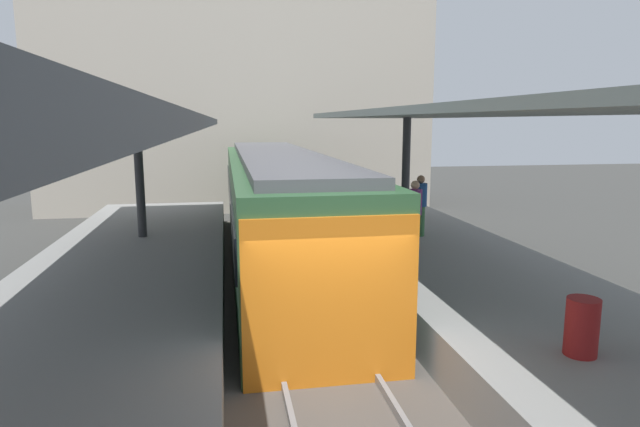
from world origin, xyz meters
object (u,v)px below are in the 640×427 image
Objects in this scene: commuter_train at (279,207)px; passenger_near_bench at (414,214)px; passenger_far_end at (420,205)px; litter_bin at (582,327)px.

commuter_train reaches higher than passenger_near_bench.
passenger_far_end is at bearing 64.44° from passenger_near_bench.
commuter_train is 4.00m from passenger_far_end.
passenger_far_end is at bearing 85.70° from litter_bin.
passenger_near_bench is (3.13, -2.64, 0.16)m from commuter_train.
passenger_near_bench reaches higher than passenger_far_end.
passenger_far_end is (0.59, 7.79, 0.48)m from litter_bin.
passenger_far_end is at bearing -17.65° from commuter_train.
passenger_far_end reaches higher than litter_bin.
litter_bin is (3.22, -9.01, -0.33)m from commuter_train.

